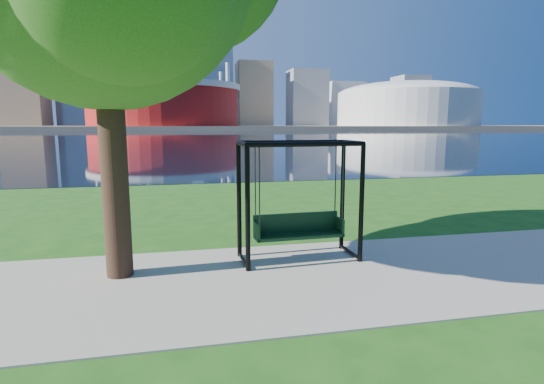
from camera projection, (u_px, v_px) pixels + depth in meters
name	position (u px, v px, depth m)	size (l,w,h in m)	color
ground	(274.00, 270.00, 7.81)	(900.00, 900.00, 0.00)	#1E5114
path	(281.00, 279.00, 7.32)	(120.00, 4.00, 0.03)	#9E937F
river	(187.00, 135.00, 106.32)	(900.00, 180.00, 0.02)	black
far_bank	(183.00, 127.00, 303.18)	(900.00, 228.00, 2.00)	#937F60
stadium	(164.00, 103.00, 230.47)	(83.00, 83.00, 32.00)	maroon
arena	(407.00, 103.00, 260.15)	(84.00, 84.00, 26.56)	beige
skyline	(175.00, 79.00, 309.77)	(392.00, 66.00, 96.50)	gray
swing	(299.00, 203.00, 8.26)	(2.33, 1.07, 2.35)	black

